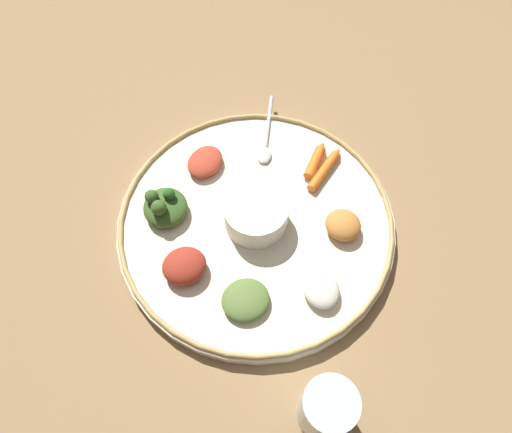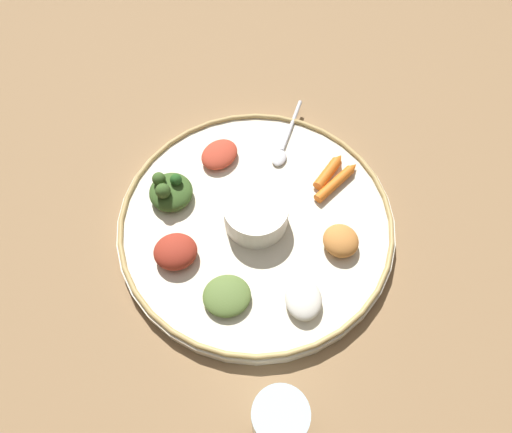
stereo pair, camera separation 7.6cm
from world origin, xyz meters
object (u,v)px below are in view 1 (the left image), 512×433
at_px(carrot_near_spoon, 325,169).
at_px(drinking_glass, 326,410).
at_px(spoon, 266,140).
at_px(greens_pile, 164,207).
at_px(center_bowl, 256,213).
at_px(carrot_outer, 316,160).

bearing_deg(carrot_near_spoon, drinking_glass, 51.52).
height_order(spoon, greens_pile, greens_pile).
distance_m(center_bowl, drinking_glass, 0.30).
bearing_deg(drinking_glass, greens_pile, -86.61).
bearing_deg(carrot_near_spoon, carrot_outer, -84.81).
distance_m(spoon, drinking_glass, 0.44).
height_order(spoon, drinking_glass, drinking_glass).
xyz_separation_m(center_bowl, drinking_glass, (0.09, 0.28, -0.00)).
bearing_deg(drinking_glass, spoon, -115.28).
bearing_deg(center_bowl, carrot_near_spoon, -175.06).
relative_size(greens_pile, carrot_near_spoon, 0.95).
bearing_deg(center_bowl, spoon, -130.80).
height_order(greens_pile, carrot_outer, greens_pile).
xyz_separation_m(greens_pile, carrot_outer, (-0.25, 0.06, -0.01)).
bearing_deg(greens_pile, spoon, -173.03).
bearing_deg(greens_pile, drinking_glass, 93.39).
bearing_deg(spoon, greens_pile, 6.97).
relative_size(carrot_near_spoon, drinking_glass, 0.97).
bearing_deg(drinking_glass, carrot_outer, -126.17).
xyz_separation_m(center_bowl, carrot_near_spoon, (-0.15, -0.01, -0.02)).
relative_size(spoon, drinking_glass, 1.24).
bearing_deg(carrot_near_spoon, spoon, -67.22).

